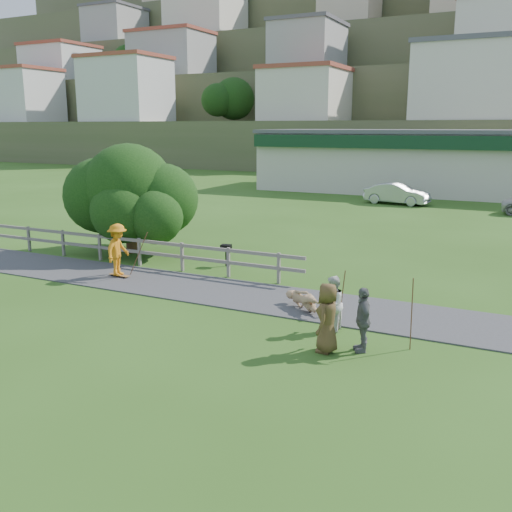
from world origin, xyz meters
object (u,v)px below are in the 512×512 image
object	(u,v)px
tree	(130,207)
bbq	(226,255)
skater_fallen	(305,301)
spectator_a	(332,304)
spectator_c	(327,318)
skater_rider	(118,252)
spectator_b	(363,319)
car_silver	(397,194)

from	to	relation	value
tree	bbq	bearing A→B (deg)	-4.43
skater_fallen	spectator_a	world-z (taller)	spectator_a
skater_fallen	spectator_c	world-z (taller)	spectator_c
skater_rider	spectator_b	world-z (taller)	skater_rider
skater_fallen	spectator_b	size ratio (longest dim) A/B	1.05
car_silver	spectator_a	bearing A→B (deg)	-163.49
car_silver	spectator_b	bearing A→B (deg)	-161.58
tree	skater_fallen	bearing A→B (deg)	-23.39
skater_rider	skater_fallen	xyz separation A→B (m)	(7.46, -0.58, -0.63)
skater_fallen	spectator_b	world-z (taller)	spectator_b
skater_rider	spectator_a	distance (m)	8.94
skater_fallen	car_silver	xyz separation A→B (m)	(-2.97, 25.14, 0.43)
spectator_a	skater_fallen	bearing A→B (deg)	-138.62
car_silver	tree	bearing A→B (deg)	169.46
skater_rider	spectator_c	world-z (taller)	skater_rider
spectator_a	bbq	bearing A→B (deg)	-133.33
skater_rider	car_silver	bearing A→B (deg)	-18.36
spectator_c	bbq	size ratio (longest dim) A/B	2.00
car_silver	bbq	distance (m)	21.39
spectator_a	tree	size ratio (longest dim) A/B	0.25
skater_fallen	tree	size ratio (longest dim) A/B	0.27
spectator_c	car_silver	world-z (taller)	spectator_c
spectator_c	skater_rider	bearing A→B (deg)	-110.27
skater_rider	tree	xyz separation A→B (m)	(-2.28, 3.63, 1.07)
spectator_c	car_silver	xyz separation A→B (m)	(-4.59, 27.83, -0.12)
spectator_b	skater_fallen	bearing A→B (deg)	-160.75
spectator_b	car_silver	xyz separation A→B (m)	(-5.35, 27.42, -0.07)
bbq	car_silver	bearing A→B (deg)	73.16
skater_rider	spectator_a	xyz separation A→B (m)	(8.74, -1.88, -0.18)
skater_fallen	tree	distance (m)	10.75
spectator_a	spectator_b	distance (m)	1.47
spectator_a	bbq	xyz separation A→B (m)	(-6.10, 5.13, -0.33)
skater_rider	bbq	xyz separation A→B (m)	(2.64, 3.25, -0.51)
skater_rider	skater_fallen	size ratio (longest dim) A/B	1.10
car_silver	bbq	xyz separation A→B (m)	(-1.85, -21.31, -0.31)
skater_fallen	spectator_c	size ratio (longest dim) A/B	0.99
skater_rider	car_silver	xyz separation A→B (m)	(4.49, 24.56, -0.20)
spectator_b	tree	distance (m)	13.80
spectator_b	car_silver	bearing A→B (deg)	164.03
spectator_b	spectator_c	xyz separation A→B (m)	(-0.76, -0.41, 0.05)
bbq	spectator_c	bearing A→B (deg)	-57.22
spectator_c	car_silver	distance (m)	28.21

